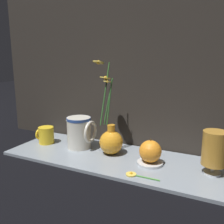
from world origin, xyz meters
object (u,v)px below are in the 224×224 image
object	(u,v)px
tea_glass	(214,149)
ceramic_pitcher	(80,131)
yellow_mug	(46,135)
orange_fruit	(150,151)
vase_with_flowers	(111,139)

from	to	relation	value
tea_glass	ceramic_pitcher	bearing A→B (deg)	178.28
yellow_mug	orange_fruit	distance (m)	0.51
yellow_mug	tea_glass	bearing A→B (deg)	0.25
yellow_mug	tea_glass	size ratio (longest dim) A/B	0.53
vase_with_flowers	yellow_mug	bearing A→B (deg)	-177.35
yellow_mug	tea_glass	world-z (taller)	tea_glass
vase_with_flowers	orange_fruit	xyz separation A→B (m)	(0.18, -0.03, -0.01)
vase_with_flowers	yellow_mug	world-z (taller)	vase_with_flowers
vase_with_flowers	ceramic_pitcher	size ratio (longest dim) A/B	2.59
tea_glass	yellow_mug	bearing A→B (deg)	-179.75
ceramic_pitcher	vase_with_flowers	bearing A→B (deg)	-1.61
yellow_mug	ceramic_pitcher	bearing A→B (deg)	6.39
ceramic_pitcher	yellow_mug	bearing A→B (deg)	-173.61
vase_with_flowers	ceramic_pitcher	bearing A→B (deg)	178.39
orange_fruit	ceramic_pitcher	bearing A→B (deg)	173.79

